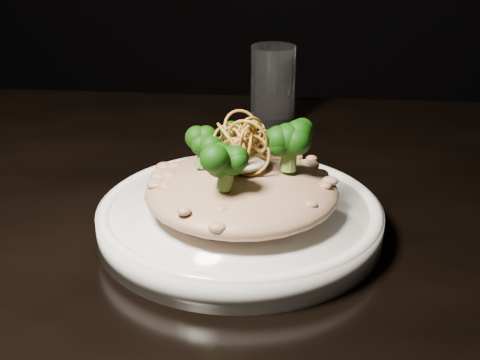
% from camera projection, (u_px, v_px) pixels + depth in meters
% --- Properties ---
extents(table, '(1.10, 0.80, 0.75)m').
position_uv_depth(table, '(283.00, 284.00, 0.70)').
color(table, black).
rests_on(table, ground).
extents(plate, '(0.27, 0.27, 0.03)m').
position_uv_depth(plate, '(240.00, 220.00, 0.63)').
color(plate, white).
rests_on(plate, table).
extents(risotto, '(0.18, 0.18, 0.04)m').
position_uv_depth(risotto, '(242.00, 191.00, 0.61)').
color(risotto, brown).
rests_on(risotto, plate).
extents(broccoli, '(0.13, 0.13, 0.05)m').
position_uv_depth(broccoli, '(239.00, 146.00, 0.59)').
color(broccoli, black).
rests_on(broccoli, risotto).
extents(cheese, '(0.06, 0.06, 0.02)m').
position_uv_depth(cheese, '(237.00, 159.00, 0.61)').
color(cheese, silver).
rests_on(cheese, risotto).
extents(shallots, '(0.05, 0.05, 0.03)m').
position_uv_depth(shallots, '(245.00, 136.00, 0.59)').
color(shallots, olive).
rests_on(shallots, cheese).
extents(drinking_glass, '(0.06, 0.06, 0.11)m').
position_uv_depth(drinking_glass, '(273.00, 85.00, 0.90)').
color(drinking_glass, white).
rests_on(drinking_glass, table).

